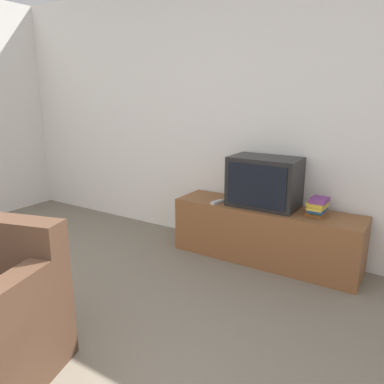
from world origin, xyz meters
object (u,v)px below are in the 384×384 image
Objects in this scene: book_stack at (318,207)px; remote_on_stand at (217,202)px; tv_stand at (265,234)px; television at (264,182)px.

book_stack is 0.90m from remote_on_stand.
remote_on_stand is at bearing -171.06° from book_stack.
television reaches higher than tv_stand.
remote_on_stand reaches higher than tv_stand.
remote_on_stand is (-0.88, -0.14, -0.07)m from book_stack.
book_stack is (0.49, -0.01, -0.15)m from television.
television is at bearing 178.31° from book_stack.
tv_stand is 2.77× the size of television.
television is 3.95× the size of remote_on_stand.
television reaches higher than book_stack.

